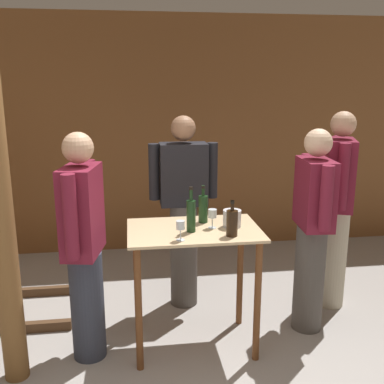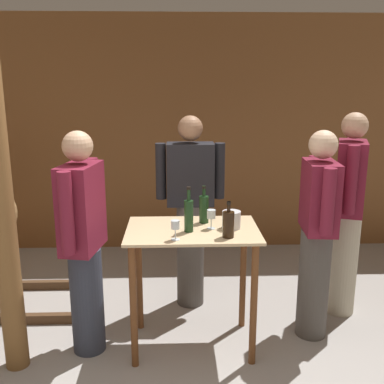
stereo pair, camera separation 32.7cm
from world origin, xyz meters
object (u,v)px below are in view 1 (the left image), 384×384
object	(u,v)px
wine_bottle_center	(232,222)
person_visitor_near_door	(337,207)
person_visitor_bearded	(312,228)
wine_bottle_left	(203,208)
ice_bucket	(232,219)
wine_bottle_far_left	(191,215)
wine_glass_near_left	(180,226)
person_visitor_with_scarf	(84,244)
wine_glass_near_center	(212,214)
person_host	(184,208)

from	to	relation	value
wine_bottle_center	person_visitor_near_door	world-z (taller)	person_visitor_near_door
person_visitor_bearded	wine_bottle_left	bearing A→B (deg)	177.72
ice_bucket	wine_bottle_far_left	bearing A→B (deg)	-168.64
wine_glass_near_left	person_visitor_bearded	xyz separation A→B (m)	(1.07, 0.34, -0.17)
person_visitor_with_scarf	wine_bottle_center	bearing A→B (deg)	-8.28
person_visitor_near_door	person_visitor_bearded	bearing A→B (deg)	-135.73
wine_bottle_far_left	ice_bucket	distance (m)	0.32
wine_bottle_left	ice_bucket	xyz separation A→B (m)	(0.19, -0.14, -0.05)
wine_glass_near_center	wine_bottle_center	bearing A→B (deg)	-61.00
wine_bottle_left	person_visitor_bearded	bearing A→B (deg)	-2.28
wine_bottle_center	person_visitor_bearded	size ratio (longest dim) A/B	0.15
person_visitor_with_scarf	person_visitor_near_door	size ratio (longest dim) A/B	0.95
wine_bottle_center	person_visitor_near_door	size ratio (longest dim) A/B	0.15
person_visitor_with_scarf	wine_bottle_left	bearing A→B (deg)	11.87
wine_glass_near_center	person_host	distance (m)	0.70
wine_bottle_left	person_visitor_near_door	distance (m)	1.27
wine_bottle_center	wine_glass_near_center	distance (m)	0.21
ice_bucket	person_host	world-z (taller)	person_host
wine_bottle_center	person_visitor_with_scarf	size ratio (longest dim) A/B	0.15
wine_glass_near_left	person_host	bearing A→B (deg)	81.78
wine_bottle_far_left	wine_bottle_left	size ratio (longest dim) A/B	1.15
wine_bottle_left	ice_bucket	bearing A→B (deg)	-36.34
ice_bucket	wine_glass_near_left	bearing A→B (deg)	-150.32
wine_glass_near_left	person_visitor_with_scarf	distance (m)	0.70
wine_glass_near_left	person_visitor_near_door	bearing A→B (deg)	25.64
person_visitor_bearded	wine_glass_near_center	bearing A→B (deg)	-172.20
wine_glass_near_left	wine_bottle_far_left	bearing A→B (deg)	60.65
person_host	person_visitor_with_scarf	bearing A→B (deg)	-138.06
person_host	ice_bucket	bearing A→B (deg)	-67.39
wine_bottle_far_left	wine_bottle_center	size ratio (longest dim) A/B	1.29
wine_bottle_far_left	wine_bottle_left	distance (m)	0.24
wine_glass_near_left	ice_bucket	xyz separation A→B (m)	(0.41, 0.23, -0.04)
person_visitor_near_door	wine_bottle_far_left	bearing A→B (deg)	-158.79
person_host	person_visitor_bearded	bearing A→B (deg)	-30.51
wine_bottle_center	person_visitor_bearded	bearing A→B (deg)	22.57
wine_bottle_center	wine_glass_near_center	xyz separation A→B (m)	(-0.10, 0.18, 0.01)
wine_bottle_far_left	person_visitor_bearded	size ratio (longest dim) A/B	0.20
wine_bottle_left	ice_bucket	world-z (taller)	wine_bottle_left
wine_bottle_left	wine_glass_near_center	size ratio (longest dim) A/B	2.00
ice_bucket	person_visitor_with_scarf	world-z (taller)	person_visitor_with_scarf
person_visitor_near_door	person_host	bearing A→B (deg)	171.06
wine_bottle_left	wine_bottle_center	xyz separation A→B (m)	(0.15, -0.33, -0.01)
wine_bottle_center	wine_bottle_far_left	bearing A→B (deg)	154.28
person_visitor_bearded	person_visitor_near_door	size ratio (longest dim) A/B	0.94
person_visitor_bearded	wine_bottle_center	bearing A→B (deg)	-157.43
wine_bottle_left	person_host	world-z (taller)	person_host
ice_bucket	person_visitor_bearded	xyz separation A→B (m)	(0.67, 0.11, -0.14)
ice_bucket	person_visitor_near_door	distance (m)	1.13
wine_bottle_center	person_visitor_with_scarf	bearing A→B (deg)	171.72
wine_glass_near_left	person_visitor_bearded	size ratio (longest dim) A/B	0.08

